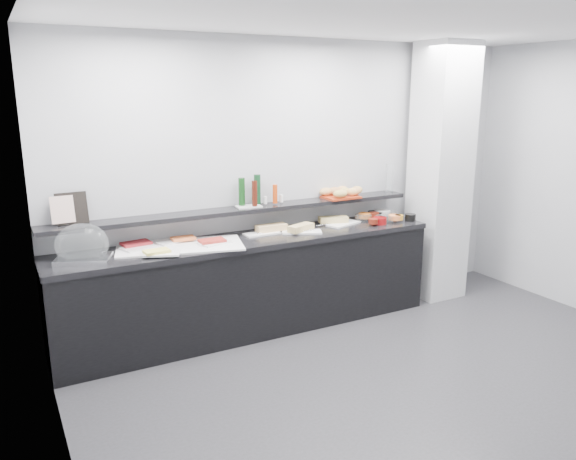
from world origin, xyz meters
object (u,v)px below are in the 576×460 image
cloche_base (84,259)px  framed_print (72,208)px  bread_tray (341,197)px  sandwich_plate_mid (302,232)px  carafe (389,178)px  condiment_tray (249,206)px

cloche_base → framed_print: 0.45m
cloche_base → bread_tray: size_ratio=1.15×
sandwich_plate_mid → carafe: (1.21, 0.24, 0.39)m
condiment_tray → framed_print: bearing=-176.1°
condiment_tray → bread_tray: 1.01m
framed_print → bread_tray: (2.56, -0.08, -0.12)m
sandwich_plate_mid → carafe: 1.29m
bread_tray → carafe: bearing=2.6°
sandwich_plate_mid → carafe: carafe is taller
framed_print → bread_tray: framed_print is taller
condiment_tray → bread_tray: bearing=4.3°
bread_tray → sandwich_plate_mid: bearing=-162.1°
sandwich_plate_mid → condiment_tray: 0.56m
framed_print → carafe: 3.20m
bread_tray → cloche_base: bearing=-176.9°
condiment_tray → sandwich_plate_mid: bearing=-20.7°
sandwich_plate_mid → condiment_tray: bearing=178.0°
sandwich_plate_mid → condiment_tray: (-0.45, 0.22, 0.25)m
framed_print → carafe: (3.20, -0.04, 0.02)m
sandwich_plate_mid → carafe: size_ratio=1.25×
sandwich_plate_mid → cloche_base: bearing=-155.7°
cloche_base → carafe: (3.18, 0.23, 0.38)m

